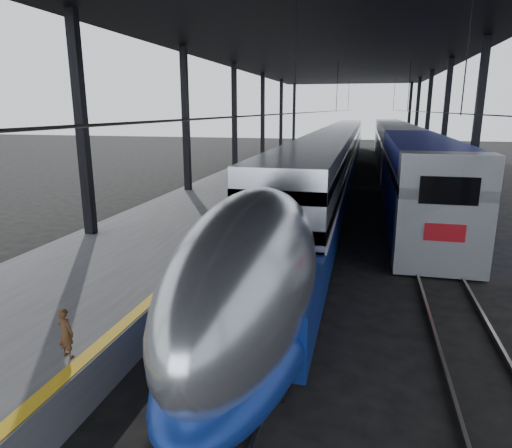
% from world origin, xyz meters
% --- Properties ---
extents(ground, '(160.00, 160.00, 0.00)m').
position_xyz_m(ground, '(0.00, 0.00, 0.00)').
color(ground, black).
rests_on(ground, ground).
extents(platform, '(6.00, 80.00, 1.00)m').
position_xyz_m(platform, '(-3.50, 20.00, 0.50)').
color(platform, '#4C4C4F').
rests_on(platform, ground).
extents(yellow_strip, '(0.30, 80.00, 0.01)m').
position_xyz_m(yellow_strip, '(-0.70, 20.00, 1.00)').
color(yellow_strip, gold).
rests_on(yellow_strip, platform).
extents(rails, '(6.52, 80.00, 0.16)m').
position_xyz_m(rails, '(4.50, 20.00, 0.08)').
color(rails, slate).
rests_on(rails, ground).
extents(canopy, '(18.00, 75.00, 9.47)m').
position_xyz_m(canopy, '(1.90, 20.00, 9.12)').
color(canopy, black).
rests_on(canopy, ground).
extents(tgv_train, '(2.85, 65.20, 4.08)m').
position_xyz_m(tgv_train, '(2.00, 26.56, 1.91)').
color(tgv_train, '#AAACB1').
rests_on(tgv_train, ground).
extents(second_train, '(3.07, 56.05, 4.23)m').
position_xyz_m(second_train, '(7.00, 32.91, 2.15)').
color(second_train, navy).
rests_on(second_train, ground).
extents(child, '(0.41, 0.33, 1.00)m').
position_xyz_m(child, '(-1.05, -3.15, 1.50)').
color(child, '#452B17').
rests_on(child, platform).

